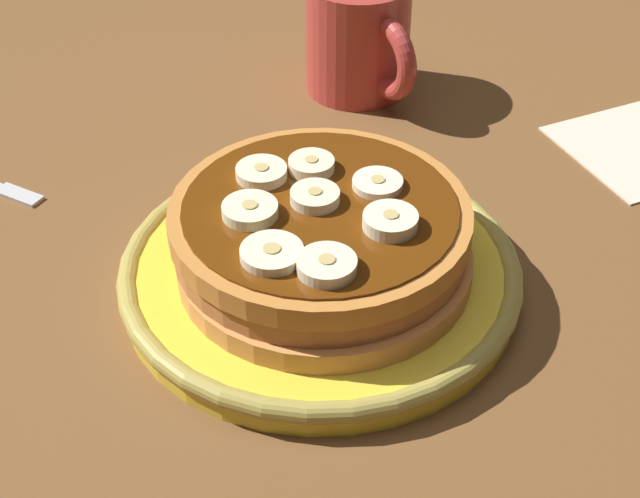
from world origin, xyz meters
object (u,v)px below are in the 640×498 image
pancake_stack (321,236)px  banana_slice_2 (374,181)px  banana_slice_1 (327,266)px  plate (320,273)px  banana_slice_7 (250,211)px  banana_slice_5 (261,173)px  banana_slice_3 (311,166)px  banana_slice_6 (272,254)px  banana_slice_0 (316,197)px  banana_slice_4 (390,222)px  coffee_mug (360,37)px

pancake_stack → banana_slice_2: size_ratio=6.14×
pancake_stack → banana_slice_1: bearing=-27.5°
plate → pancake_stack: bearing=102.7°
pancake_stack → banana_slice_7: banana_slice_7 is taller
banana_slice_1 → banana_slice_5: same height
banana_slice_3 → banana_slice_6: (6.21, -6.10, -0.07)cm
plate → banana_slice_7: (-1.30, -3.88, 5.31)cm
banana_slice_3 → banana_slice_6: banana_slice_3 is taller
banana_slice_0 → banana_slice_4: 4.86cm
banana_slice_4 → banana_slice_7: size_ratio=0.97×
coffee_mug → banana_slice_7: bearing=-46.3°
banana_slice_0 → banana_slice_3: size_ratio=1.03×
banana_slice_7 → coffee_mug: coffee_mug is taller
pancake_stack → banana_slice_0: banana_slice_0 is taller
banana_slice_0 → coffee_mug: size_ratio=0.25×
pancake_stack → banana_slice_6: (2.71, -4.68, 2.43)cm
plate → banana_slice_0: 5.34cm
pancake_stack → banana_slice_2: 4.60cm
pancake_stack → banana_slice_4: size_ratio=5.92×
banana_slice_4 → banana_slice_6: (-1.00, -7.02, -0.13)cm
plate → banana_slice_5: 7.04cm
banana_slice_6 → coffee_mug: coffee_mug is taller
pancake_stack → banana_slice_5: size_ratio=5.98×
banana_slice_1 → banana_slice_2: banana_slice_1 is taller
banana_slice_5 → banana_slice_3: bearing=73.4°
banana_slice_1 → banana_slice_6: (-2.45, -1.99, -0.07)cm
banana_slice_6 → plate: bearing=120.3°
banana_slice_2 → banana_slice_3: (-3.10, -2.51, 0.13)cm
banana_slice_0 → banana_slice_3: (-2.94, 1.37, 0.02)cm
banana_slice_2 → banana_slice_4: bearing=-21.0°
banana_slice_2 → coffee_mug: size_ratio=0.26×
banana_slice_0 → banana_slice_1: same height
banana_slice_4 → coffee_mug: 26.81cm
pancake_stack → banana_slice_2: bearing=95.8°
banana_slice_2 → banana_slice_3: banana_slice_3 is taller
banana_slice_7 → banana_slice_6: bearing=-10.6°
banana_slice_1 → banana_slice_4: banana_slice_4 is taller
banana_slice_3 → banana_slice_4: banana_slice_4 is taller
plate → banana_slice_6: banana_slice_6 is taller
banana_slice_2 → coffee_mug: 22.45cm
plate → pancake_stack: size_ratio=1.32×
banana_slice_0 → coffee_mug: coffee_mug is taller
banana_slice_2 → banana_slice_5: size_ratio=0.97×
banana_slice_6 → banana_slice_5: bearing=156.2°
banana_slice_2 → banana_slice_4: size_ratio=0.96×
banana_slice_0 → banana_slice_3: 3.24cm
plate → banana_slice_1: (5.15, -2.63, 5.33)cm
banana_slice_4 → banana_slice_5: banana_slice_4 is taller
banana_slice_0 → banana_slice_1: (5.73, -2.73, 0.02)cm
banana_slice_0 → banana_slice_5: same height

